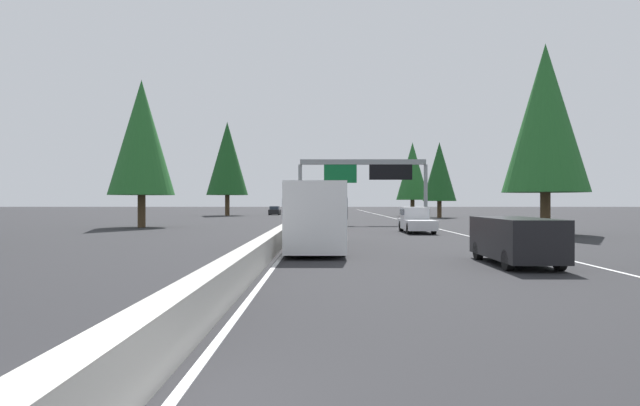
% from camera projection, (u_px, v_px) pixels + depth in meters
% --- Properties ---
extents(ground_plane, '(320.00, 320.00, 0.00)m').
position_uv_depth(ground_plane, '(307.00, 220.00, 65.76)').
color(ground_plane, '#262628').
extents(median_barrier, '(180.00, 0.56, 0.90)m').
position_uv_depth(median_barrier, '(309.00, 213.00, 85.76)').
color(median_barrier, '#ADAAA3').
rests_on(median_barrier, ground).
extents(shoulder_stripe_right, '(160.00, 0.16, 0.01)m').
position_uv_depth(shoulder_stripe_right, '(391.00, 218.00, 75.69)').
color(shoulder_stripe_right, silver).
rests_on(shoulder_stripe_right, ground).
extents(shoulder_stripe_median, '(160.00, 0.16, 0.01)m').
position_uv_depth(shoulder_stripe_median, '(311.00, 218.00, 75.76)').
color(shoulder_stripe_median, silver).
rests_on(shoulder_stripe_median, ground).
extents(sign_gantry_overhead, '(0.50, 12.68, 6.40)m').
position_uv_depth(sign_gantry_overhead, '(365.00, 173.00, 52.62)').
color(sign_gantry_overhead, gray).
rests_on(sign_gantry_overhead, ground).
extents(minivan_mid_left, '(5.00, 1.95, 1.69)m').
position_uv_depth(minivan_mid_left, '(515.00, 238.00, 19.40)').
color(minivan_mid_left, black).
rests_on(minivan_mid_left, ground).
extents(bus_far_left, '(11.50, 2.55, 3.10)m').
position_uv_depth(bus_far_left, '(317.00, 213.00, 26.36)').
color(bus_far_left, white).
rests_on(bus_far_left, ground).
extents(sedan_near_right, '(4.40, 1.80, 1.47)m').
position_uv_depth(sedan_near_right, '(322.00, 213.00, 72.92)').
color(sedan_near_right, silver).
rests_on(sedan_near_right, ground).
extents(sedan_distant_a, '(4.40, 1.80, 1.47)m').
position_uv_depth(sedan_distant_a, '(341.00, 209.00, 110.95)').
color(sedan_distant_a, black).
rests_on(sedan_distant_a, ground).
extents(sedan_far_center, '(4.40, 1.80, 1.47)m').
position_uv_depth(sedan_far_center, '(324.00, 221.00, 43.82)').
color(sedan_far_center, red).
rests_on(sedan_far_center, ground).
extents(pickup_mid_right, '(5.60, 2.00, 1.86)m').
position_uv_depth(pickup_mid_right, '(416.00, 220.00, 39.66)').
color(pickup_mid_right, silver).
rests_on(pickup_mid_right, ground).
extents(oncoming_near, '(4.40, 1.80, 1.47)m').
position_uv_depth(oncoming_near, '(275.00, 211.00, 91.17)').
color(oncoming_near, black).
rests_on(oncoming_near, ground).
extents(conifer_right_near, '(5.85, 5.85, 13.29)m').
position_uv_depth(conifer_right_near, '(545.00, 118.00, 37.36)').
color(conifer_right_near, '#4C3823').
rests_on(conifer_right_near, ground).
extents(conifer_right_mid, '(4.68, 4.68, 10.65)m').
position_uv_depth(conifer_right_mid, '(439.00, 172.00, 75.56)').
color(conifer_right_mid, '#4C3823').
rests_on(conifer_right_mid, ground).
extents(conifer_right_far, '(5.08, 5.08, 11.54)m').
position_uv_depth(conifer_right_far, '(412.00, 171.00, 84.02)').
color(conifer_right_far, '#4C3823').
rests_on(conifer_right_far, ground).
extents(conifer_left_near, '(5.72, 5.72, 12.99)m').
position_uv_depth(conifer_left_near, '(142.00, 138.00, 47.20)').
color(conifer_left_near, '#4C3823').
rests_on(conifer_left_near, ground).
extents(conifer_left_mid, '(6.65, 6.65, 15.11)m').
position_uv_depth(conifer_left_mid, '(227.00, 159.00, 86.39)').
color(conifer_left_mid, '#4C3823').
rests_on(conifer_left_mid, ground).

